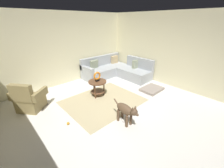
{
  "coord_description": "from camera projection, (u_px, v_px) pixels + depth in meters",
  "views": [
    {
      "loc": [
        -2.32,
        -2.4,
        2.39
      ],
      "look_at": [
        0.45,
        0.6,
        0.55
      ],
      "focal_mm": 22.86,
      "sensor_mm": 36.0,
      "label": 1
    }
  ],
  "objects": [
    {
      "name": "area_rug",
      "position": [
        103.0,
        101.0,
        4.59
      ],
      "size": [
        2.3,
        1.9,
        0.01
      ],
      "primitive_type": "cube",
      "color": "tan",
      "rests_on": "ground_plane"
    },
    {
      "name": "torus_sculpture",
      "position": [
        97.0,
        76.0,
        4.64
      ],
      "size": [
        0.28,
        0.08,
        0.33
      ],
      "color": "black",
      "rests_on": "side_table"
    },
    {
      "name": "wall_back",
      "position": [
        62.0,
        50.0,
        5.44
      ],
      "size": [
        6.0,
        0.12,
        2.7
      ],
      "primitive_type": "cube",
      "color": "beige",
      "rests_on": "ground_plane"
    },
    {
      "name": "sectional_couch",
      "position": [
        116.0,
        70.0,
        6.49
      ],
      "size": [
        2.2,
        2.25,
        0.88
      ],
      "color": "#9EA3A8",
      "rests_on": "ground_plane"
    },
    {
      "name": "dog_toy_ball",
      "position": [
        68.0,
        123.0,
        3.55
      ],
      "size": [
        0.07,
        0.07,
        0.07
      ],
      "primitive_type": "sphere",
      "color": "orange",
      "rests_on": "ground_plane"
    },
    {
      "name": "ground_plane",
      "position": [
        115.0,
        114.0,
        4.05
      ],
      "size": [
        6.0,
        6.0,
        0.1
      ],
      "primitive_type": "cube",
      "color": "silver"
    },
    {
      "name": "armchair",
      "position": [
        29.0,
        100.0,
        4.04
      ],
      "size": [
        0.97,
        1.0,
        0.88
      ],
      "rotation": [
        0.0,
        0.0,
        -0.88
      ],
      "color": "olive",
      "rests_on": "ground_plane"
    },
    {
      "name": "side_table",
      "position": [
        97.0,
        85.0,
        4.77
      ],
      "size": [
        0.6,
        0.6,
        0.54
      ],
      "color": "brown",
      "rests_on": "ground_plane"
    },
    {
      "name": "dog",
      "position": [
        126.0,
        111.0,
        3.47
      ],
      "size": [
        0.25,
        0.85,
        0.63
      ],
      "rotation": [
        0.0,
        0.0,
        3.08
      ],
      "color": "brown",
      "rests_on": "ground_plane"
    },
    {
      "name": "wall_right",
      "position": [
        172.0,
        51.0,
        5.29
      ],
      "size": [
        0.12,
        6.0,
        2.7
      ],
      "primitive_type": "cube",
      "color": "beige",
      "rests_on": "ground_plane"
    },
    {
      "name": "dog_toy_rope",
      "position": [
        123.0,
        120.0,
        3.69
      ],
      "size": [
        0.11,
        0.18,
        0.05
      ],
      "primitive_type": "cylinder",
      "rotation": [
        0.0,
        1.57,
        1.17
      ],
      "color": "silver",
      "rests_on": "ground_plane"
    },
    {
      "name": "dog_bed_mat",
      "position": [
        152.0,
        89.0,
        5.29
      ],
      "size": [
        0.8,
        0.6,
        0.09
      ],
      "primitive_type": "cube",
      "color": "gray",
      "rests_on": "ground_plane"
    }
  ]
}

